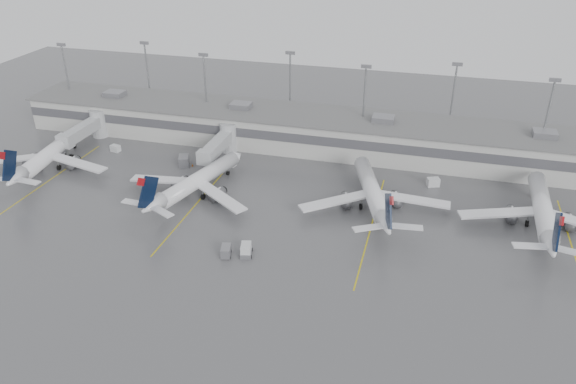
% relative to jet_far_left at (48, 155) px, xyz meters
% --- Properties ---
extents(ground, '(260.00, 260.00, 0.00)m').
position_rel_jet_far_left_xyz_m(ground, '(55.94, -30.00, -3.37)').
color(ground, '#4C4C4F').
rests_on(ground, ground).
extents(terminal, '(152.00, 17.00, 9.45)m').
position_rel_jet_far_left_xyz_m(terminal, '(55.93, 27.98, 0.80)').
color(terminal, '#B2B2AD').
rests_on(terminal, ground).
extents(light_masts, '(142.40, 8.00, 20.60)m').
position_rel_jet_far_left_xyz_m(light_masts, '(55.94, 33.75, 8.66)').
color(light_masts, gray).
rests_on(light_masts, ground).
extents(jet_bridge_left, '(4.00, 17.20, 7.00)m').
position_rel_jet_far_left_xyz_m(jet_bridge_left, '(0.44, 15.72, 0.50)').
color(jet_bridge_left, '#989A9D').
rests_on(jet_bridge_left, ground).
extents(jet_bridge_right, '(4.00, 17.20, 7.00)m').
position_rel_jet_far_left_xyz_m(jet_bridge_right, '(35.44, 15.72, 0.50)').
color(jet_bridge_right, '#989A9D').
rests_on(jet_bridge_right, ground).
extents(stand_markings, '(105.25, 40.00, 0.01)m').
position_rel_jet_far_left_xyz_m(stand_markings, '(55.94, -6.00, -3.36)').
color(stand_markings, gold).
rests_on(stand_markings, ground).
extents(jet_far_left, '(29.64, 33.41, 10.83)m').
position_rel_jet_far_left_xyz_m(jet_far_left, '(0.00, 0.00, 0.00)').
color(jet_far_left, silver).
rests_on(jet_far_left, ground).
extents(jet_mid_left, '(27.75, 31.52, 10.42)m').
position_rel_jet_far_left_xyz_m(jet_mid_left, '(36.99, -3.35, -0.13)').
color(jet_mid_left, silver).
rests_on(jet_mid_left, ground).
extents(jet_mid_right, '(28.22, 32.15, 10.75)m').
position_rel_jet_far_left_xyz_m(jet_mid_right, '(72.54, 1.19, -0.02)').
color(jet_mid_right, silver).
rests_on(jet_mid_right, ground).
extents(jet_far_right, '(30.21, 33.86, 10.96)m').
position_rel_jet_far_left_xyz_m(jet_far_right, '(103.71, 2.23, 0.04)').
color(jet_far_right, silver).
rests_on(jet_far_right, ground).
extents(baggage_tug, '(2.68, 3.52, 2.03)m').
position_rel_jet_far_left_xyz_m(baggage_tug, '(53.98, -20.99, -2.58)').
color(baggage_tug, silver).
rests_on(baggage_tug, ground).
extents(baggage_cart, '(2.20, 3.06, 1.78)m').
position_rel_jet_far_left_xyz_m(baggage_cart, '(50.78, -22.19, -2.44)').
color(baggage_cart, slate).
rests_on(baggage_cart, ground).
extents(gse_uld_a, '(2.47, 1.91, 1.56)m').
position_rel_jet_far_left_xyz_m(gse_uld_a, '(9.15, 12.38, -2.59)').
color(gse_uld_a, silver).
rests_on(gse_uld_a, ground).
extents(gse_uld_b, '(2.86, 2.27, 1.78)m').
position_rel_jet_far_left_xyz_m(gse_uld_b, '(38.65, 12.18, -2.48)').
color(gse_uld_b, silver).
rests_on(gse_uld_b, ground).
extents(gse_uld_c, '(2.95, 2.49, 1.78)m').
position_rel_jet_far_left_xyz_m(gse_uld_c, '(83.75, 13.97, -2.48)').
color(gse_uld_c, silver).
rests_on(gse_uld_c, ground).
extents(gse_loader, '(3.39, 4.13, 2.22)m').
position_rel_jet_far_left_xyz_m(gse_loader, '(28.45, 9.48, -2.25)').
color(gse_loader, slate).
rests_on(gse_loader, ground).
extents(cone_a, '(0.38, 0.38, 0.61)m').
position_rel_jet_far_left_xyz_m(cone_a, '(3.84, 1.23, -3.06)').
color(cone_a, orange).
rests_on(cone_a, ground).
extents(cone_b, '(0.37, 0.37, 0.60)m').
position_rel_jet_far_left_xyz_m(cone_b, '(30.42, 9.52, -3.07)').
color(cone_b, orange).
rests_on(cone_b, ground).
extents(cone_c, '(0.48, 0.48, 0.76)m').
position_rel_jet_far_left_xyz_m(cone_c, '(66.95, 4.47, -2.99)').
color(cone_c, orange).
rests_on(cone_c, ground).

